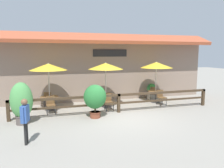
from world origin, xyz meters
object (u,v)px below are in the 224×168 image
chair_far_wallside (152,92)px  pedestrian (25,115)px  chair_near_wallside (48,98)px  chair_near_streetside (51,104)px  potted_plant_entrance_palm (95,98)px  dining_table_far (156,93)px  chair_far_streetside (161,97)px  potted_plant_tall_tropical (151,91)px  dining_table_near (50,99)px  dining_table_middle (106,97)px  patio_umbrella_middle (106,66)px  chair_middle_streetside (108,101)px  chair_middle_wallside (102,96)px  patio_umbrella_near (48,67)px  potted_plant_small_flowering (22,102)px  patio_umbrella_far (156,65)px

chair_far_wallside → pedestrian: 8.78m
chair_near_wallside → chair_near_streetside: bearing=103.2°
potted_plant_entrance_palm → dining_table_far: bearing=26.0°
chair_far_streetside → potted_plant_tall_tropical: (0.24, 1.68, 0.03)m
dining_table_near → dining_table_middle: size_ratio=1.00×
patio_umbrella_middle → chair_middle_streetside: (-0.07, -0.77, -1.79)m
chair_middle_streetside → potted_plant_tall_tropical: (3.50, 1.93, 0.03)m
chair_near_streetside → chair_middle_wallside: bearing=21.0°
patio_umbrella_near → potted_plant_small_flowering: size_ratio=1.39×
dining_table_middle → chair_middle_streetside: chair_middle_streetside is taller
potted_plant_tall_tropical → chair_middle_wallside: bearing=-173.5°
dining_table_near → chair_middle_wallside: (2.97, 0.61, -0.09)m
patio_umbrella_middle → patio_umbrella_far: 3.21m
chair_near_streetside → pedestrian: size_ratio=0.57×
patio_umbrella_middle → chair_middle_streetside: bearing=-95.2°
patio_umbrella_middle → chair_far_wallside: patio_umbrella_middle is taller
dining_table_middle → potted_plant_small_flowering: size_ratio=0.54×
patio_umbrella_near → chair_far_wallside: size_ratio=2.87×
chair_far_streetside → potted_plant_small_flowering: (-7.39, -1.38, 0.47)m
chair_near_streetside → chair_far_wallside: (6.30, 1.42, 0.00)m
potted_plant_tall_tropical → pedestrian: 9.06m
dining_table_near → patio_umbrella_far: 6.46m
dining_table_near → pedestrian: size_ratio=0.63×
chair_middle_wallside → potted_plant_entrance_palm: bearing=66.4°
dining_table_near → chair_middle_wallside: 3.04m
patio_umbrella_far → dining_table_far: size_ratio=2.59×
chair_middle_streetside → chair_far_streetside: bearing=1.7°
dining_table_middle → potted_plant_entrance_palm: size_ratio=0.62×
chair_near_streetside → patio_umbrella_far: bearing=3.7°
patio_umbrella_near → pedestrian: 4.59m
dining_table_near → chair_near_streetside: chair_near_streetside is taller
potted_plant_entrance_palm → dining_table_middle: bearing=61.3°
potted_plant_small_flowering → potted_plant_tall_tropical: bearing=21.8°
potted_plant_entrance_palm → chair_near_streetside: bearing=145.5°
patio_umbrella_near → dining_table_middle: patio_umbrella_near is taller
chair_far_wallside → potted_plant_small_flowering: bearing=9.3°
patio_umbrella_far → chair_far_streetside: (-0.01, -0.69, -1.79)m
chair_far_streetside → pedestrian: pedestrian is taller
dining_table_middle → potted_plant_small_flowering: bearing=-155.7°
patio_umbrella_near → pedestrian: patio_umbrella_near is taller
dining_table_far → chair_far_wallside: 0.70m
chair_near_streetside → patio_umbrella_middle: bearing=7.3°
chair_near_streetside → patio_umbrella_near: bearing=89.3°
dining_table_near → patio_umbrella_middle: patio_umbrella_middle is taller
chair_near_wallside → patio_umbrella_middle: 3.69m
dining_table_far → pedestrian: (-7.08, -4.35, 0.41)m
potted_plant_tall_tropical → potted_plant_small_flowering: bearing=-158.2°
pedestrian → dining_table_middle: bearing=-31.5°
chair_middle_wallside → chair_far_wallside: 3.35m
chair_far_streetside → potted_plant_tall_tropical: size_ratio=0.85×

